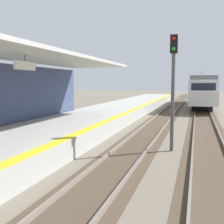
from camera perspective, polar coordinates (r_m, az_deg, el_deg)
station_platform at (r=14.65m, az=-12.03°, el=-4.31°), size 5.00×80.00×0.91m
track_pair_nearest_platform at (r=17.01m, az=7.98°, el=-4.15°), size 2.34×120.00×0.16m
track_pair_middle at (r=16.80m, az=19.53°, el=-4.59°), size 2.34×120.00×0.16m
approaching_train at (r=36.83m, az=18.64°, el=4.49°), size 2.93×19.60×4.76m
rail_signal_post at (r=12.26m, az=12.93°, el=6.52°), size 0.32×0.34×5.20m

